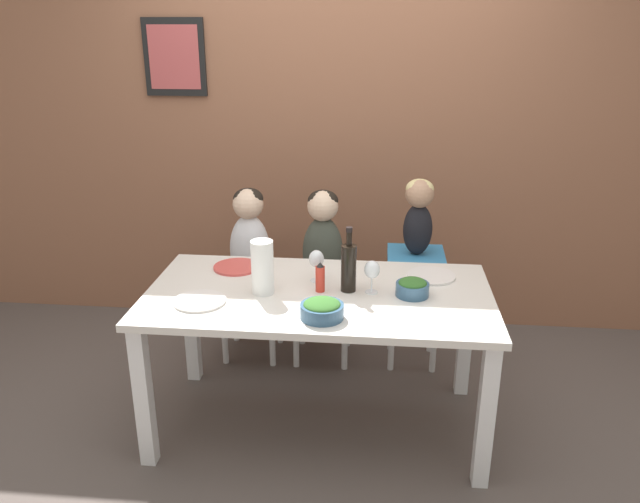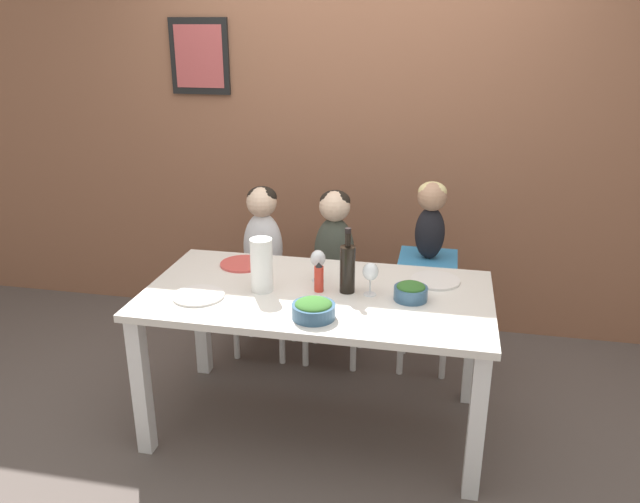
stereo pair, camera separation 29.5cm
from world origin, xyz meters
name	(u,v)px [view 1 (the left image)]	position (x,y,z in m)	size (l,w,h in m)	color
ground_plane	(319,423)	(0.00, 0.00, 0.00)	(14.00, 14.00, 0.00)	#564C47
wall_back	(338,122)	(0.00, 1.27, 1.35)	(10.00, 0.09, 2.70)	#8E5B42
dining_table	(319,310)	(0.00, 0.00, 0.64)	(1.64, 0.86, 0.74)	silver
chair_far_left	(252,294)	(-0.48, 0.70, 0.39)	(0.38, 0.42, 0.47)	silver
chair_far_center	(323,297)	(-0.05, 0.70, 0.39)	(0.38, 0.42, 0.47)	silver
chair_right_highchair	(415,278)	(0.49, 0.70, 0.54)	(0.33, 0.36, 0.69)	silver
person_child_left	(249,234)	(-0.48, 0.70, 0.78)	(0.24, 0.19, 0.58)	silver
person_child_center	(323,237)	(-0.05, 0.70, 0.78)	(0.24, 0.19, 0.58)	#3D4238
person_baby_right	(419,211)	(0.49, 0.70, 0.95)	(0.17, 0.17, 0.44)	black
wine_bottle	(349,266)	(0.14, 0.03, 0.86)	(0.07, 0.07, 0.32)	black
paper_towel_roll	(262,267)	(-0.26, -0.04, 0.87)	(0.11, 0.11, 0.26)	white
wine_glass_near	(372,270)	(0.25, 0.02, 0.85)	(0.07, 0.07, 0.16)	white
wine_glass_far	(316,259)	(-0.02, 0.13, 0.85)	(0.07, 0.07, 0.16)	white
salad_bowl_large	(322,309)	(0.04, -0.27, 0.78)	(0.19, 0.19, 0.08)	#335675
salad_bowl_small	(412,288)	(0.44, 0.00, 0.78)	(0.16, 0.16, 0.08)	#335675
dinner_plate_front_left	(200,301)	(-0.53, -0.17, 0.75)	(0.24, 0.24, 0.01)	silver
dinner_plate_back_left	(237,267)	(-0.45, 0.26, 0.75)	(0.24, 0.24, 0.01)	#D14C47
dinner_plate_back_right	(431,276)	(0.55, 0.24, 0.75)	(0.24, 0.24, 0.01)	silver
condiment_bottle_hot_sauce	(320,277)	(0.01, 0.01, 0.81)	(0.04, 0.04, 0.15)	red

